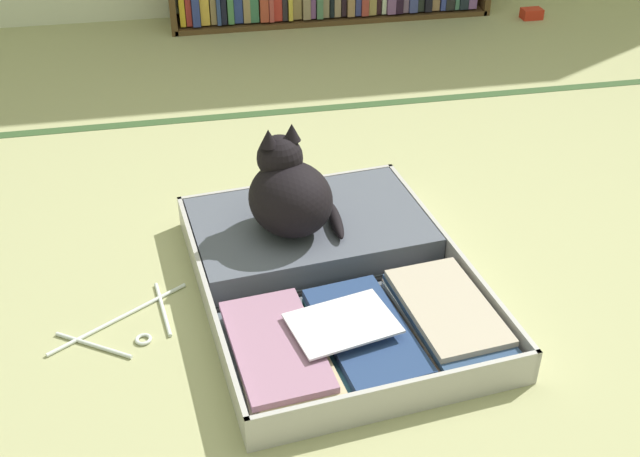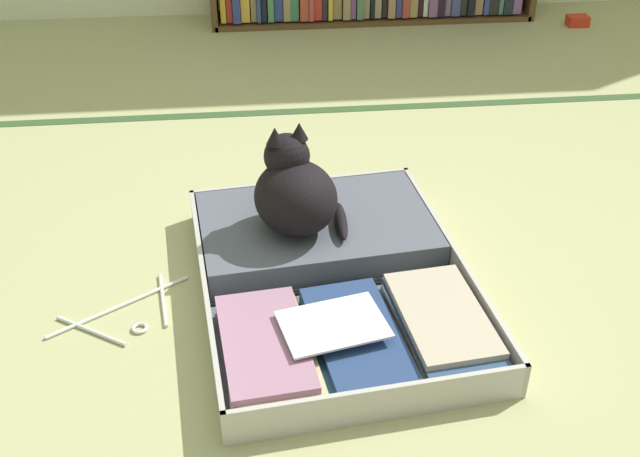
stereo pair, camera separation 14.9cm
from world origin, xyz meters
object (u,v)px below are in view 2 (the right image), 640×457
at_px(black_cat, 294,192).
at_px(clothes_hanger, 127,313).
at_px(small_red_pouch, 577,21).
at_px(open_suitcase, 331,270).

relative_size(black_cat, clothes_hanger, 0.89).
relative_size(black_cat, small_red_pouch, 3.02).
bearing_deg(black_cat, small_red_pouch, 49.50).
distance_m(clothes_hanger, small_red_pouch, 2.79).
distance_m(open_suitcase, black_cat, 0.23).
bearing_deg(clothes_hanger, small_red_pouch, 45.51).
relative_size(open_suitcase, small_red_pouch, 9.61).
bearing_deg(black_cat, open_suitcase, -59.59).
bearing_deg(black_cat, clothes_hanger, -153.57).
height_order(black_cat, clothes_hanger, black_cat).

